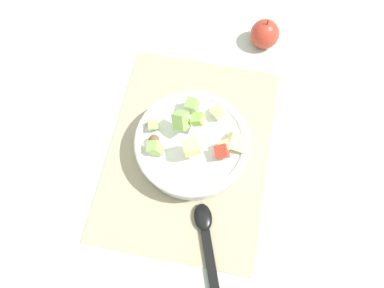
{
  "coord_description": "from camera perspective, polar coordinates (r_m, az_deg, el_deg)",
  "views": [
    {
      "loc": [
        -0.33,
        -0.07,
        0.8
      ],
      "look_at": [
        -0.0,
        -0.01,
        0.05
      ],
      "focal_mm": 37.39,
      "sensor_mm": 36.0,
      "label": 1
    }
  ],
  "objects": [
    {
      "name": "placemat",
      "position": [
        0.87,
        -0.46,
        -1.03
      ],
      "size": [
        0.47,
        0.34,
        0.01
      ],
      "primitive_type": "cube",
      "color": "tan",
      "rests_on": "ground_plane"
    },
    {
      "name": "ground_plane",
      "position": [
        0.87,
        -0.46,
        -1.1
      ],
      "size": [
        2.4,
        2.4,
        0.0
      ],
      "primitive_type": "plane",
      "color": "silver"
    },
    {
      "name": "whole_apple",
      "position": [
        1.01,
        10.35,
        15.19
      ],
      "size": [
        0.07,
        0.07,
        0.08
      ],
      "color": "#BC3828",
      "rests_on": "ground_plane"
    },
    {
      "name": "salad_bowl",
      "position": [
        0.83,
        0.04,
        -0.16
      ],
      "size": [
        0.24,
        0.24,
        0.12
      ],
      "color": "white",
      "rests_on": "placemat"
    },
    {
      "name": "serving_spoon",
      "position": [
        0.81,
        2.0,
        -12.83
      ],
      "size": [
        0.19,
        0.09,
        0.01
      ],
      "color": "black",
      "rests_on": "placemat"
    }
  ]
}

